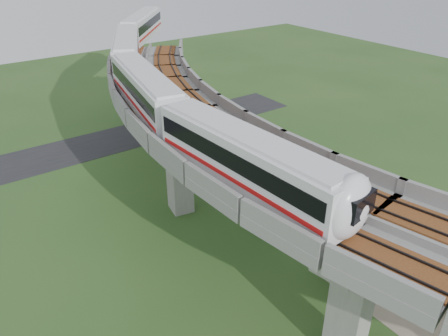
{
  "coord_description": "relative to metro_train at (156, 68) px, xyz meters",
  "views": [
    {
      "loc": [
        -17.02,
        -21.88,
        24.44
      ],
      "look_at": [
        1.33,
        3.64,
        7.5
      ],
      "focal_mm": 35.0,
      "sensor_mm": 36.0,
      "label": 1
    }
  ],
  "objects": [
    {
      "name": "asphalt_road",
      "position": [
        -3.14,
        11.97,
        -12.29
      ],
      "size": [
        60.0,
        8.0,
        0.03
      ],
      "primitive_type": "cube",
      "color": "#232326",
      "rests_on": "ground"
    },
    {
      "name": "car_dark",
      "position": [
        11.28,
        -13.76,
        -11.71
      ],
      "size": [
        4.1,
        2.39,
        1.12
      ],
      "primitive_type": "imported",
      "rotation": [
        0.0,
        0.0,
        1.34
      ],
      "color": "black",
      "rests_on": "dirt_lot"
    },
    {
      "name": "tree_3",
      "position": [
        3.04,
        -23.79,
        -10.08
      ],
      "size": [
        2.71,
        2.71,
        3.38
      ],
      "color": "#382314",
      "rests_on": "ground"
    },
    {
      "name": "dirt_lot",
      "position": [
        10.86,
        -20.03,
        -12.29
      ],
      "size": [
        18.0,
        26.0,
        0.04
      ],
      "primitive_type": "cube",
      "color": "gray",
      "rests_on": "ground"
    },
    {
      "name": "car_red",
      "position": [
        10.39,
        -22.74,
        -11.65
      ],
      "size": [
        3.07,
        3.92,
        1.25
      ],
      "primitive_type": "imported",
      "rotation": [
        0.0,
        0.0,
        -0.54
      ],
      "color": "#AA0F13",
      "rests_on": "dirt_lot"
    },
    {
      "name": "car_white",
      "position": [
        7.1,
        -25.9,
        -11.61
      ],
      "size": [
        2.29,
        4.12,
        1.32
      ],
      "primitive_type": "imported",
      "rotation": [
        0.0,
        0.0,
        0.2
      ],
      "color": "silver",
      "rests_on": "dirt_lot"
    },
    {
      "name": "tree_0",
      "position": [
        8.48,
        3.46,
        -10.65
      ],
      "size": [
        1.87,
        1.87,
        2.46
      ],
      "color": "#382314",
      "rests_on": "ground"
    },
    {
      "name": "viaduct",
      "position": [
        0.7,
        -18.03,
        -3.26
      ],
      "size": [
        19.58,
        73.98,
        11.4
      ],
      "color": "#99968E",
      "rests_on": "ground"
    },
    {
      "name": "fence",
      "position": [
        6.62,
        -18.03,
        -11.56
      ],
      "size": [
        3.87,
        38.73,
        1.5
      ],
      "color": "#2D382D",
      "rests_on": "ground"
    },
    {
      "name": "tree_2",
      "position": [
        2.72,
        -15.05,
        -10.32
      ],
      "size": [
        2.22,
        2.22,
        2.93
      ],
      "color": "#382314",
      "rests_on": "ground"
    },
    {
      "name": "tree_1",
      "position": [
        5.12,
        -5.49,
        -10.5
      ],
      "size": [
        2.34,
        2.34,
        2.81
      ],
      "color": "#382314",
      "rests_on": "ground"
    },
    {
      "name": "metro_train",
      "position": [
        0.0,
        0.0,
        0.0
      ],
      "size": [
        22.01,
        58.39,
        3.64
      ],
      "color": "silver",
      "rests_on": "ground"
    },
    {
      "name": "ground",
      "position": [
        -3.14,
        -18.03,
        -12.31
      ],
      "size": [
        160.0,
        160.0,
        0.0
      ],
      "primitive_type": "plane",
      "color": "#2C5020",
      "rests_on": "ground"
    }
  ]
}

